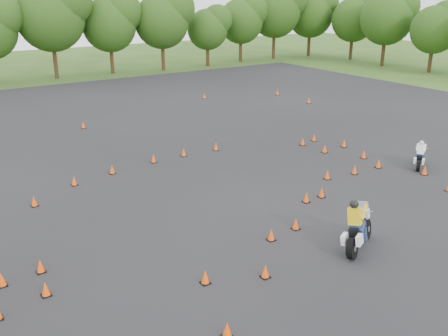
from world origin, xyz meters
name	(u,v)px	position (x,y,z in m)	size (l,w,h in m)	color
ground	(278,223)	(0.00, 0.00, 0.00)	(140.00, 140.00, 0.00)	#2D5119
asphalt_pad	(202,179)	(0.00, 6.00, 0.01)	(62.00, 62.00, 0.00)	black
treeline	(68,38)	(2.68, 34.78, 4.69)	(86.93, 32.40, 10.98)	#234213
traffic_cones	(208,183)	(-0.30, 4.92, 0.23)	(36.37, 32.93, 0.45)	#F54D0A
rider_yellow	(362,224)	(1.16, -3.29, 0.98)	(2.53, 0.78, 1.95)	gold
rider_white	(420,154)	(10.65, 1.13, 0.76)	(1.96, 0.60, 1.51)	white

